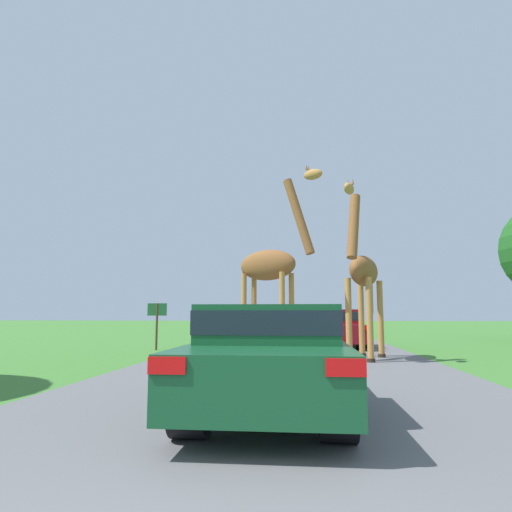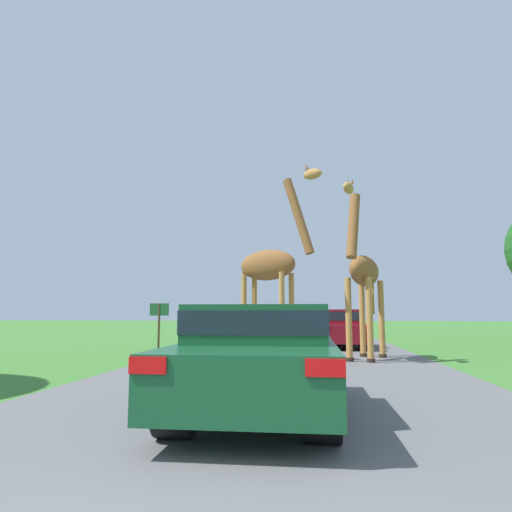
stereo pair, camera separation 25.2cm
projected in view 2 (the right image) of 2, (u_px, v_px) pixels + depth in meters
The scene contains 9 objects.
road at pixel (303, 333), 30.75m from camera, with size 7.82×120.00×0.00m.
giraffe_near_road at pixel (272, 267), 13.15m from camera, with size 2.60×1.61×5.46m.
giraffe_companion at pixel (363, 274), 13.09m from camera, with size 1.42×2.87×4.92m.
car_lead_maroon at pixel (261, 354), 6.02m from camera, with size 1.90×4.25×1.40m.
car_queue_right at pixel (341, 327), 17.92m from camera, with size 1.72×4.74×1.44m.
car_queue_left at pixel (290, 323), 26.26m from camera, with size 1.88×4.60×1.41m.
car_far_ahead at pixel (255, 323), 21.70m from camera, with size 1.73×3.98×1.59m.
car_verge_right at pixel (262, 321), 30.97m from camera, with size 1.89×4.19×1.46m.
sign_post at pixel (159, 317), 16.39m from camera, with size 0.70×0.08×1.66m.
Camera 2 is at (0.60, -1.31, 1.29)m, focal length 32.00 mm.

